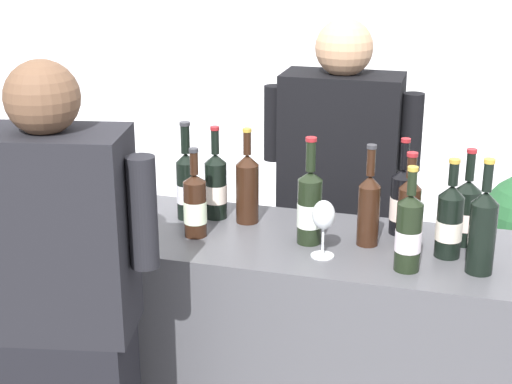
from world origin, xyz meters
TOP-DOWN VIEW (x-y plane):
  - wall_back at (0.00, 2.60)m, footprint 8.00×0.10m
  - counter at (0.00, 0.00)m, footprint 1.83×0.55m
  - wine_bottle_0 at (-0.09, 0.10)m, footprint 0.08×0.08m
  - wine_bottle_1 at (0.44, 0.15)m, footprint 0.08×0.08m
  - wine_bottle_2 at (-0.30, 0.08)m, footprint 0.07×0.07m
  - wine_bottle_3 at (-0.22, -0.07)m, footprint 0.08×0.08m
  - wine_bottle_4 at (0.65, 0.11)m, footprint 0.09×0.09m
  - wine_bottle_5 at (0.70, -0.10)m, footprint 0.08×0.08m
  - wine_bottle_6 at (0.60, -0.01)m, footprint 0.08×0.08m
  - wine_bottle_7 at (-0.20, 0.12)m, footprint 0.08×0.08m
  - wine_bottle_8 at (0.16, -0.02)m, footprint 0.08×0.08m
  - wine_bottle_9 at (0.49, -0.14)m, footprint 0.08×0.08m
  - wine_bottle_10 at (0.47, 0.04)m, footprint 0.07×0.07m
  - wine_bottle_11 at (0.35, 0.02)m, footprint 0.07×0.07m
  - wine_glass at (0.23, -0.12)m, footprint 0.07×0.07m
  - ice_bucket at (-0.57, -0.16)m, footprint 0.22×0.22m
  - person_server at (0.15, 0.58)m, footprint 0.62×0.24m
  - person_guest at (-0.44, -0.57)m, footprint 0.57×0.32m

SIDE VIEW (x-z plane):
  - counter at x=0.00m, z-range 0.00..0.99m
  - person_server at x=0.15m, z-range -0.02..1.63m
  - person_guest at x=-0.44m, z-range -0.02..1.63m
  - wine_bottle_3 at x=-0.22m, z-range 0.95..1.25m
  - wine_bottle_4 at x=0.65m, z-range 0.94..1.26m
  - ice_bucket at x=-0.57m, z-range 0.99..1.21m
  - wine_bottle_1 at x=0.44m, z-range 0.94..1.27m
  - wine_bottle_6 at x=0.60m, z-range 0.95..1.27m
  - wine_bottle_10 at x=0.47m, z-range 0.95..1.27m
  - wine_bottle_7 at x=-0.20m, z-range 0.94..1.27m
  - wine_bottle_9 at x=0.49m, z-range 0.95..1.27m
  - wine_bottle_8 at x=0.16m, z-range 0.94..1.29m
  - wine_bottle_2 at x=-0.30m, z-range 0.94..1.29m
  - wine_bottle_11 at x=0.35m, z-range 0.95..1.29m
  - wine_bottle_0 at x=-0.09m, z-range 0.95..1.29m
  - wine_glass at x=0.23m, z-range 1.03..1.21m
  - wine_bottle_5 at x=0.70m, z-range 0.95..1.30m
  - wall_back at x=0.00m, z-range 0.00..2.80m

